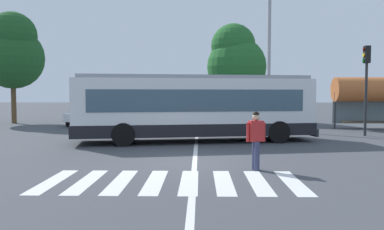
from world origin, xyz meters
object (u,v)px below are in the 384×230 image
at_px(city_transit_bus, 195,107).
at_px(parked_car_white, 87,114).
at_px(traffic_light_far_corner, 366,76).
at_px(background_tree_left, 13,51).
at_px(parked_car_teal, 243,114).
at_px(parked_car_charcoal, 204,114).
at_px(twin_arm_street_lamp, 269,28).
at_px(bus_stop_shelter, 373,90).
at_px(parked_car_black, 127,115).
at_px(background_tree_right, 236,61).
at_px(pedestrian_crossing_street, 256,137).
at_px(parked_car_champagne, 283,115).
at_px(parked_car_blue, 166,115).

distance_m(city_transit_bus, parked_car_white, 11.84).
height_order(parked_car_white, traffic_light_far_corner, traffic_light_far_corner).
bearing_deg(background_tree_left, parked_car_teal, -5.19).
relative_size(parked_car_charcoal, twin_arm_street_lamp, 0.45).
height_order(parked_car_charcoal, bus_stop_shelter, bus_stop_shelter).
bearing_deg(background_tree_left, parked_car_black, -12.12).
relative_size(parked_car_white, background_tree_right, 0.58).
xyz_separation_m(pedestrian_crossing_street, parked_car_charcoal, (-1.34, 15.64, -0.20)).
distance_m(parked_car_black, twin_arm_street_lamp, 11.11).
xyz_separation_m(parked_car_white, parked_car_black, (2.89, -0.43, 0.00)).
xyz_separation_m(parked_car_champagne, background_tree_left, (-19.61, 1.76, 4.57)).
height_order(parked_car_white, parked_car_charcoal, same).
distance_m(parked_car_champagne, background_tree_left, 20.22).
height_order(parked_car_white, background_tree_left, background_tree_left).
xyz_separation_m(pedestrian_crossing_street, background_tree_right, (1.23, 19.83, 3.89)).
bearing_deg(parked_car_champagne, city_transit_bus, -124.75).
height_order(parked_car_charcoal, twin_arm_street_lamp, twin_arm_street_lamp).
distance_m(parked_car_blue, background_tree_left, 12.57).
xyz_separation_m(parked_car_charcoal, parked_car_champagne, (5.45, -0.39, 0.00)).
relative_size(city_transit_bus, traffic_light_far_corner, 2.39).
height_order(city_transit_bus, parked_car_blue, city_transit_bus).
distance_m(pedestrian_crossing_street, parked_car_charcoal, 15.69).
xyz_separation_m(parked_car_blue, background_tree_left, (-11.54, 1.99, 4.57)).
distance_m(city_transit_bus, parked_car_blue, 8.70).
relative_size(parked_car_champagne, twin_arm_street_lamp, 0.45).
bearing_deg(traffic_light_far_corner, parked_car_charcoal, 142.45).
height_order(traffic_light_far_corner, background_tree_left, background_tree_left).
height_order(city_transit_bus, parked_car_black, city_transit_bus).
bearing_deg(traffic_light_far_corner, background_tree_left, 160.85).
bearing_deg(bus_stop_shelter, background_tree_right, 139.30).
xyz_separation_m(bus_stop_shelter, twin_arm_street_lamp, (-6.70, -0.96, 3.72)).
distance_m(parked_car_teal, parked_car_champagne, 2.77).
relative_size(twin_arm_street_lamp, background_tree_right, 1.29).
xyz_separation_m(bus_stop_shelter, background_tree_left, (-24.72, 4.03, 2.92)).
bearing_deg(background_tree_right, parked_car_champagne, -57.95).
height_order(city_transit_bus, background_tree_left, background_tree_left).
distance_m(parked_car_black, background_tree_left, 10.09).
height_order(parked_car_teal, parked_car_champagne, same).
bearing_deg(bus_stop_shelter, parked_car_black, 172.35).
xyz_separation_m(parked_car_champagne, traffic_light_far_corner, (2.99, -6.09, 2.40)).
height_order(pedestrian_crossing_street, bus_stop_shelter, bus_stop_shelter).
bearing_deg(twin_arm_street_lamp, parked_car_charcoal, 136.73).
height_order(city_transit_bus, traffic_light_far_corner, traffic_light_far_corner).
height_order(parked_car_blue, traffic_light_far_corner, traffic_light_far_corner).
xyz_separation_m(parked_car_teal, background_tree_left, (-16.85, 1.53, 4.57)).
height_order(parked_car_charcoal, background_tree_right, background_tree_right).
bearing_deg(pedestrian_crossing_street, parked_car_champagne, 74.92).
bearing_deg(city_transit_bus, parked_car_charcoal, 86.58).
bearing_deg(background_tree_left, pedestrian_crossing_street, -47.63).
height_order(parked_car_charcoal, parked_car_teal, same).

